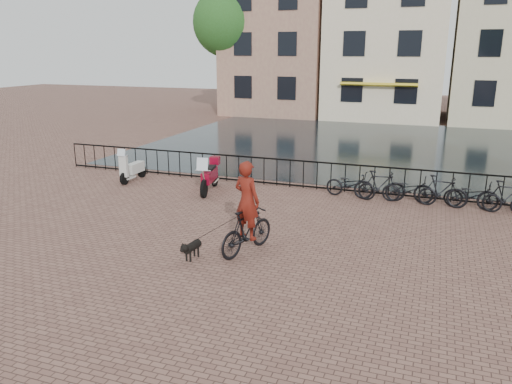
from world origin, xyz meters
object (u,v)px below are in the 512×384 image
(cyclist, at_px, (247,213))
(dog, at_px, (192,249))
(motorcycle, at_px, (209,172))
(scooter, at_px, (133,163))

(cyclist, bearing_deg, dog, 55.74)
(motorcycle, relative_size, scooter, 1.37)
(dog, bearing_deg, motorcycle, 118.08)
(dog, xyz_separation_m, motorcycle, (-2.11, 5.50, 0.46))
(motorcycle, bearing_deg, scooter, 163.43)
(cyclist, relative_size, dog, 3.50)
(dog, height_order, motorcycle, motorcycle)
(cyclist, xyz_separation_m, scooter, (-6.56, 5.04, -0.33))
(cyclist, height_order, dog, cyclist)
(motorcycle, bearing_deg, dog, -79.43)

